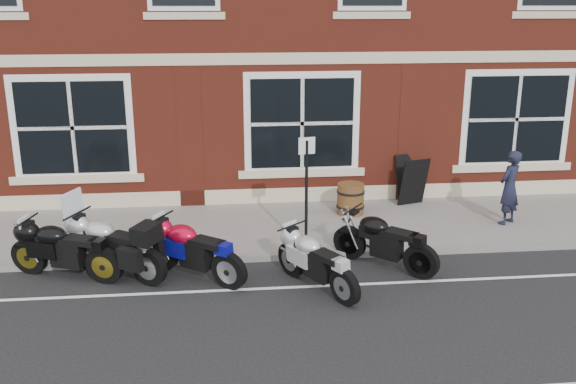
% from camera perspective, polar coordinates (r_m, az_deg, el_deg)
% --- Properties ---
extents(ground, '(80.00, 80.00, 0.00)m').
position_cam_1_polar(ground, '(10.62, -3.89, -9.11)').
color(ground, black).
rests_on(ground, ground).
extents(sidewalk, '(30.00, 3.00, 0.12)m').
position_cam_1_polar(sidewalk, '(13.36, -4.39, -3.28)').
color(sidewalk, slate).
rests_on(sidewalk, ground).
extents(kerb, '(30.00, 0.16, 0.12)m').
position_cam_1_polar(kerb, '(11.89, -4.16, -5.88)').
color(kerb, slate).
rests_on(kerb, ground).
extents(moto_touring_silver, '(1.93, 1.37, 1.47)m').
position_cam_1_polar(moto_touring_silver, '(11.51, -15.49, -4.37)').
color(moto_touring_silver, black).
rests_on(moto_touring_silver, ground).
extents(moto_sport_red, '(1.77, 1.43, 0.96)m').
position_cam_1_polar(moto_sport_red, '(11.11, -8.42, -4.94)').
color(moto_sport_red, black).
rests_on(moto_sport_red, ground).
extents(moto_sport_black, '(2.03, 0.91, 0.96)m').
position_cam_1_polar(moto_sport_black, '(11.66, -19.29, -4.69)').
color(moto_sport_black, black).
rests_on(moto_sport_black, ground).
extents(moto_sport_silver, '(1.13, 1.79, 0.90)m').
position_cam_1_polar(moto_sport_silver, '(10.63, 2.59, -6.00)').
color(moto_sport_silver, black).
rests_on(moto_sport_silver, ground).
extents(moto_naked_black, '(1.60, 1.55, 0.94)m').
position_cam_1_polar(moto_naked_black, '(11.56, 8.48, -4.14)').
color(moto_naked_black, black).
rests_on(moto_naked_black, ground).
extents(pedestrian_left, '(0.68, 0.64, 1.56)m').
position_cam_1_polar(pedestrian_left, '(14.01, 19.08, 0.38)').
color(pedestrian_left, black).
rests_on(pedestrian_left, sidewalk).
extents(a_board_sign, '(0.76, 0.62, 1.10)m').
position_cam_1_polar(a_board_sign, '(14.94, 10.91, 1.08)').
color(a_board_sign, black).
rests_on(a_board_sign, sidewalk).
extents(barrel_planter, '(0.61, 0.61, 0.68)m').
position_cam_1_polar(barrel_planter, '(14.04, 5.57, -0.60)').
color(barrel_planter, '#4F3115').
rests_on(barrel_planter, sidewalk).
extents(parking_sign, '(0.30, 0.07, 2.15)m').
position_cam_1_polar(parking_sign, '(11.67, 1.65, 0.51)').
color(parking_sign, black).
rests_on(parking_sign, sidewalk).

